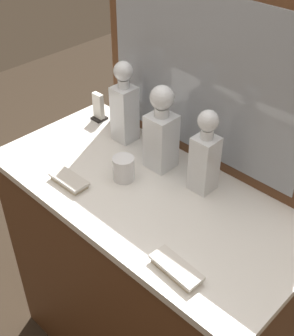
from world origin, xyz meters
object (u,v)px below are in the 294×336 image
crystal_decanter_left (205,159)px  napkin_holder (99,109)px  crystal_decanter_front (161,136)px  silver_brush_rear (69,181)px  crystal_decanter_far_left (125,109)px  silver_brush_center (176,269)px  crystal_tumbler_center (124,170)px

crystal_decanter_left → napkin_holder: crystal_decanter_left is taller
crystal_decanter_front → napkin_holder: size_ratio=2.68×
silver_brush_rear → napkin_holder: size_ratio=1.24×
crystal_decanter_far_left → crystal_decanter_front: crystal_decanter_far_left is taller
crystal_decanter_front → napkin_holder: crystal_decanter_front is taller
silver_brush_center → napkin_holder: napkin_holder is taller
crystal_decanter_far_left → napkin_holder: (-0.17, 0.02, -0.08)m
crystal_decanter_left → silver_brush_center: crystal_decanter_left is taller
napkin_holder → crystal_tumbler_center: bearing=-29.0°
crystal_decanter_left → crystal_decanter_far_left: (-0.38, 0.02, 0.01)m
crystal_tumbler_center → silver_brush_center: size_ratio=0.53×
crystal_decanter_left → crystal_decanter_far_left: 0.38m
crystal_decanter_far_left → napkin_holder: bearing=172.3°
silver_brush_rear → napkin_holder: bearing=125.5°
crystal_decanter_left → silver_brush_center: (0.17, -0.31, -0.10)m
crystal_decanter_front → crystal_tumbler_center: bearing=-104.5°
crystal_decanter_far_left → napkin_holder: 0.19m
crystal_tumbler_center → silver_brush_rear: 0.18m
crystal_decanter_front → silver_brush_rear: size_ratio=2.16×
silver_brush_rear → napkin_holder: (-0.24, 0.33, 0.03)m
crystal_decanter_front → napkin_holder: bearing=172.0°
crystal_decanter_front → silver_brush_center: crystal_decanter_front is taller
crystal_tumbler_center → silver_brush_center: (0.38, -0.17, -0.02)m
crystal_decanter_front → silver_brush_rear: bearing=-117.0°
crystal_decanter_far_left → crystal_tumbler_center: bearing=-44.7°
crystal_decanter_far_left → silver_brush_center: size_ratio=1.98×
crystal_tumbler_center → crystal_decanter_front: bearing=75.5°
crystal_decanter_far_left → silver_brush_rear: size_ratio=2.21×
crystal_tumbler_center → silver_brush_center: 0.41m
napkin_holder → crystal_decanter_far_left: bearing=-7.7°
crystal_decanter_front → crystal_decanter_far_left: bearing=171.7°
crystal_decanter_left → crystal_decanter_front: size_ratio=0.94×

